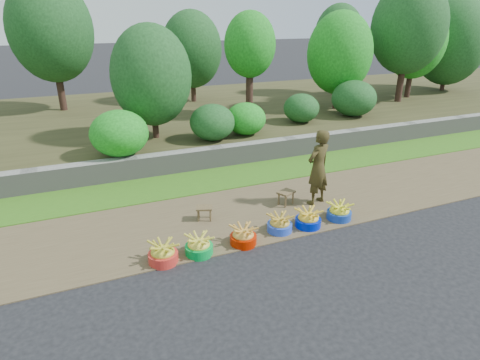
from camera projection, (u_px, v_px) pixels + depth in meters
name	position (u px, v px, depth m)	size (l,w,h in m)	color
ground_plane	(292.00, 239.00, 7.27)	(120.00, 120.00, 0.00)	black
dirt_shoulder	(262.00, 210.00, 8.33)	(80.00, 2.50, 0.02)	brown
grass_verge	(228.00, 177.00, 10.04)	(80.00, 1.50, 0.04)	#397319
retaining_wall	(216.00, 157.00, 10.67)	(80.00, 0.35, 0.55)	gray
earth_bank	(172.00, 118.00, 14.85)	(80.00, 10.00, 0.50)	#3D3B1E
vegetation	(234.00, 50.00, 13.79)	(30.62, 8.40, 4.62)	#332018
basin_a	(163.00, 254.00, 6.54)	(0.49, 0.49, 0.37)	red
basin_b	(199.00, 246.00, 6.77)	(0.47, 0.47, 0.35)	#019D38
basin_c	(243.00, 236.00, 7.06)	(0.47, 0.47, 0.35)	#AA1900
basin_d	(280.00, 224.00, 7.47)	(0.47, 0.47, 0.35)	blue
basin_e	(308.00, 219.00, 7.64)	(0.49, 0.49, 0.37)	#001BC0
basin_f	(339.00, 212.00, 7.93)	(0.49, 0.49, 0.36)	#153BA3
stool_left	(204.00, 209.00, 7.86)	(0.37, 0.33, 0.27)	brown
stool_right	(286.00, 194.00, 8.49)	(0.41, 0.37, 0.30)	brown
vendor_woman	(318.00, 167.00, 8.35)	(0.59, 0.39, 1.62)	black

